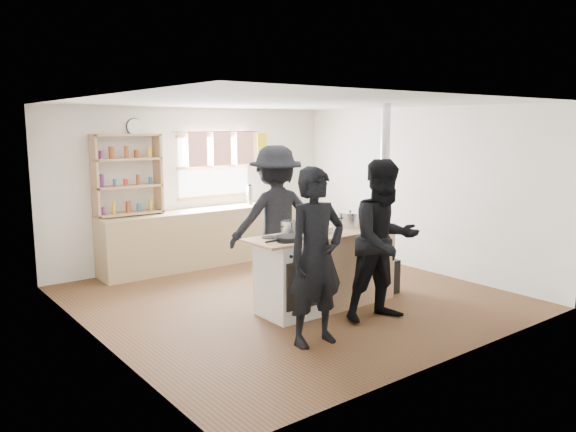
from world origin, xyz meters
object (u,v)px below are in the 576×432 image
object	(u,v)px
skillet_greens	(289,238)
stockpot_counter	(350,219)
roast_tray	(318,230)
person_far	(276,219)
person_near_left	(316,257)
thermos	(250,195)
stockpot_stove	(290,228)
bread_board	(374,222)
cooking_island	(326,269)
person_near_right	(385,241)
flue_heater	(383,244)

from	to	relation	value
skillet_greens	stockpot_counter	size ratio (longest dim) A/B	1.12
roast_tray	person_far	xyz separation A→B (m)	(0.06, 0.94, 0.01)
person_near_left	thermos	bearing A→B (deg)	69.67
person_far	stockpot_stove	bearing A→B (deg)	79.28
roast_tray	person_far	distance (m)	0.94
thermos	bread_board	xyz separation A→B (m)	(0.07, -2.80, -0.08)
cooking_island	person_near_right	xyz separation A→B (m)	(0.20, -0.77, 0.46)
stockpot_stove	bread_board	distance (m)	1.23
skillet_greens	stockpot_counter	bearing A→B (deg)	9.93
flue_heater	stockpot_counter	bearing A→B (deg)	164.56
bread_board	person_near_right	xyz separation A→B (m)	(-0.59, -0.74, -0.05)
flue_heater	thermos	bearing A→B (deg)	95.08
stockpot_counter	person_near_right	world-z (taller)	person_near_right
cooking_island	person_far	world-z (taller)	person_far
stockpot_stove	flue_heater	world-z (taller)	flue_heater
roast_tray	person_near_right	bearing A→B (deg)	-67.20
stockpot_counter	thermos	bearing A→B (deg)	85.08
person_near_right	person_far	xyz separation A→B (m)	(-0.27, 1.72, 0.05)
roast_tray	person_far	world-z (taller)	person_far
skillet_greens	flue_heater	bearing A→B (deg)	2.45
cooking_island	stockpot_stove	world-z (taller)	stockpot_stove
flue_heater	roast_tray	bearing A→B (deg)	177.92
skillet_greens	person_far	world-z (taller)	person_far
person_near_right	skillet_greens	bearing A→B (deg)	153.32
flue_heater	person_near_left	xyz separation A→B (m)	(-1.86, -0.82, 0.25)
thermos	cooking_island	xyz separation A→B (m)	(-0.72, -2.77, -0.59)
skillet_greens	cooking_island	bearing A→B (deg)	8.35
bread_board	stockpot_counter	bearing A→B (deg)	155.53
roast_tray	bread_board	distance (m)	0.92
stockpot_counter	person_far	xyz separation A→B (m)	(-0.57, 0.85, -0.05)
skillet_greens	stockpot_counter	xyz separation A→B (m)	(1.15, 0.20, 0.07)
skillet_greens	flue_heater	world-z (taller)	flue_heater
stockpot_counter	person_near_left	size ratio (longest dim) A/B	0.16
skillet_greens	stockpot_stove	distance (m)	0.37
stockpot_stove	person_far	xyz separation A→B (m)	(0.35, 0.77, -0.03)
skillet_greens	stockpot_stove	bearing A→B (deg)	49.50
skillet_greens	person_far	distance (m)	1.21
cooking_island	stockpot_stove	distance (m)	0.72
cooking_island	person_far	xyz separation A→B (m)	(-0.08, 0.95, 0.51)
thermos	stockpot_stove	distance (m)	2.83
roast_tray	person_near_right	world-z (taller)	person_near_right
cooking_island	roast_tray	size ratio (longest dim) A/B	4.80
stockpot_stove	person_far	size ratio (longest dim) A/B	0.12
cooking_island	skillet_greens	bearing A→B (deg)	-171.65
person_far	skillet_greens	bearing A→B (deg)	74.49
roast_tray	person_far	bearing A→B (deg)	86.61
person_near_right	stockpot_counter	bearing A→B (deg)	82.78
person_near_left	person_far	xyz separation A→B (m)	(0.81, 1.80, 0.07)
flue_heater	person_near_right	bearing A→B (deg)	-136.07
bread_board	person_far	size ratio (longest dim) A/B	0.16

